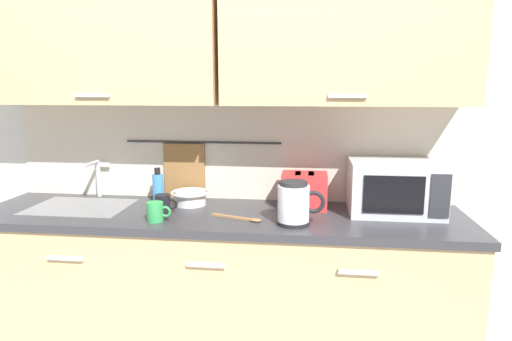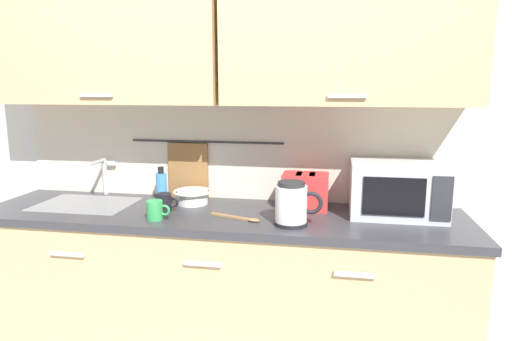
# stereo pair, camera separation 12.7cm
# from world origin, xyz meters

# --- Properties ---
(counter_unit) EXTENTS (2.53, 0.64, 0.90)m
(counter_unit) POSITION_xyz_m (-0.01, 0.30, 0.46)
(counter_unit) COLOR tan
(counter_unit) RESTS_ON ground
(back_wall_assembly) EXTENTS (3.70, 0.41, 2.50)m
(back_wall_assembly) POSITION_xyz_m (-0.00, 0.53, 1.52)
(back_wall_assembly) COLOR silver
(back_wall_assembly) RESTS_ON ground
(sink_faucet) EXTENTS (0.09, 0.17, 0.22)m
(sink_faucet) POSITION_xyz_m (-0.77, 0.53, 1.04)
(sink_faucet) COLOR #B2B5BA
(sink_faucet) RESTS_ON counter_unit
(microwave) EXTENTS (0.46, 0.35, 0.27)m
(microwave) POSITION_xyz_m (0.90, 0.41, 1.04)
(microwave) COLOR silver
(microwave) RESTS_ON counter_unit
(electric_kettle) EXTENTS (0.23, 0.16, 0.21)m
(electric_kettle) POSITION_xyz_m (0.40, 0.14, 1.00)
(electric_kettle) COLOR black
(electric_kettle) RESTS_ON counter_unit
(dish_soap_bottle) EXTENTS (0.06, 0.06, 0.20)m
(dish_soap_bottle) POSITION_xyz_m (-0.38, 0.46, 0.99)
(dish_soap_bottle) COLOR #3F8CD8
(dish_soap_bottle) RESTS_ON counter_unit
(mug_near_sink) EXTENTS (0.12, 0.08, 0.09)m
(mug_near_sink) POSITION_xyz_m (-0.27, 0.11, 0.95)
(mug_near_sink) COLOR green
(mug_near_sink) RESTS_ON counter_unit
(mixing_bowl) EXTENTS (0.21, 0.21, 0.08)m
(mixing_bowl) POSITION_xyz_m (-0.19, 0.43, 0.94)
(mixing_bowl) COLOR silver
(mixing_bowl) RESTS_ON counter_unit
(toaster) EXTENTS (0.26, 0.17, 0.19)m
(toaster) POSITION_xyz_m (0.44, 0.44, 1.00)
(toaster) COLOR red
(toaster) RESTS_ON counter_unit
(mug_by_kettle) EXTENTS (0.12, 0.08, 0.09)m
(mug_by_kettle) POSITION_xyz_m (-0.28, 0.26, 0.95)
(mug_by_kettle) COLOR black
(mug_by_kettle) RESTS_ON counter_unit
(wooden_spoon) EXTENTS (0.27, 0.12, 0.01)m
(wooden_spoon) POSITION_xyz_m (0.14, 0.19, 0.91)
(wooden_spoon) COLOR #9E7042
(wooden_spoon) RESTS_ON counter_unit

